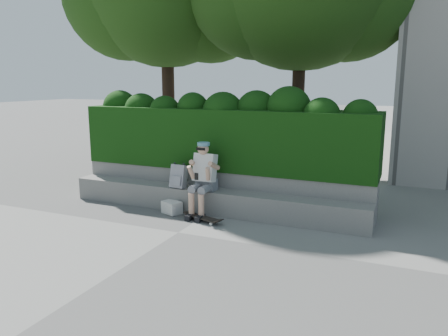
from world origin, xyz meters
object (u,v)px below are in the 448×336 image
at_px(skateboard, 203,218).
at_px(backpack_plaid, 179,176).
at_px(person, 204,176).
at_px(backpack_ground, 172,207).

distance_m(skateboard, backpack_plaid, 1.06).
distance_m(person, skateboard, 0.80).
bearing_deg(skateboard, backpack_plaid, 165.15).
bearing_deg(backpack_ground, person, 38.41).
bearing_deg(person, skateboard, -66.12).
xyz_separation_m(person, backpack_plaid, (-0.58, 0.08, -0.08)).
distance_m(person, backpack_ground, 0.89).
height_order(person, skateboard, person).
distance_m(person, backpack_plaid, 0.59).
distance_m(backpack_plaid, backpack_ground, 0.61).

